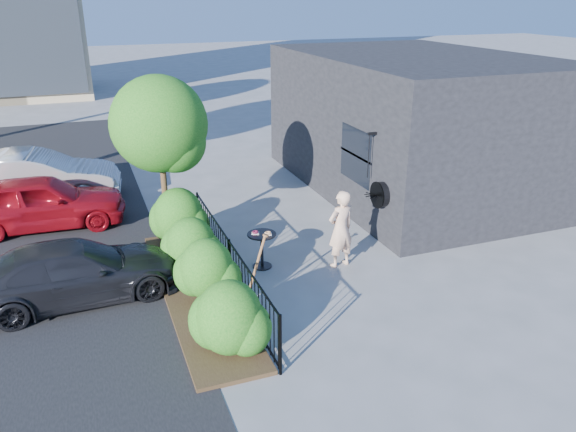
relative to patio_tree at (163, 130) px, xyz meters
name	(u,v)px	position (x,y,z in m)	size (l,w,h in m)	color
ground	(299,276)	(2.24, -2.76, -2.76)	(120.00, 120.00, 0.00)	gray
shop_building	(413,122)	(7.73, 1.74, -0.76)	(6.22, 9.00, 4.00)	black
fence	(230,264)	(0.74, -2.76, -2.20)	(0.05, 6.05, 1.10)	black
planting_bed	(197,292)	(0.04, -2.76, -2.72)	(1.30, 6.00, 0.08)	#382616
shrubs	(199,260)	(0.14, -2.66, -2.06)	(1.10, 5.60, 1.24)	#155E15
patio_tree	(163,130)	(0.00, 0.00, 0.00)	(2.20, 2.20, 3.94)	#3F2B19
cafe_table	(262,244)	(1.64, -2.07, -2.21)	(0.63, 0.63, 0.85)	black
woman	(341,229)	(3.27, -2.61, -1.89)	(0.64, 0.42, 1.75)	beige
shovel	(254,276)	(0.98, -3.62, -2.09)	(0.52, 0.20, 1.53)	brown
car_red	(41,202)	(-2.91, 2.06, -2.07)	(1.64, 4.07, 1.39)	#AA0E1A
car_silver	(36,178)	(-3.11, 4.07, -2.01)	(1.60, 4.58, 1.51)	#A8A8AD
car_darkgrey	(75,272)	(-2.20, -2.10, -2.17)	(1.65, 4.06, 1.18)	black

